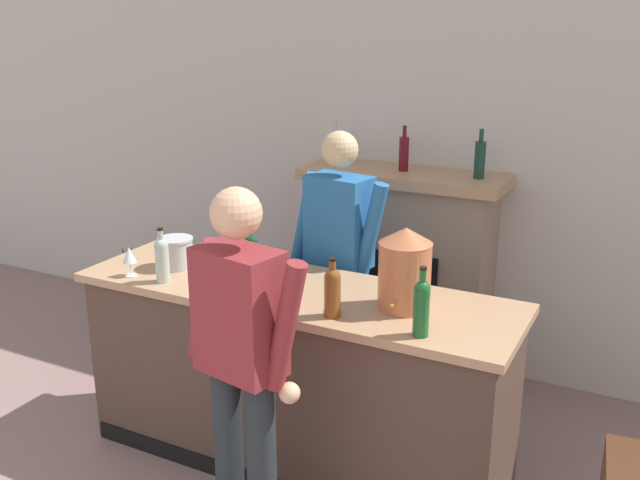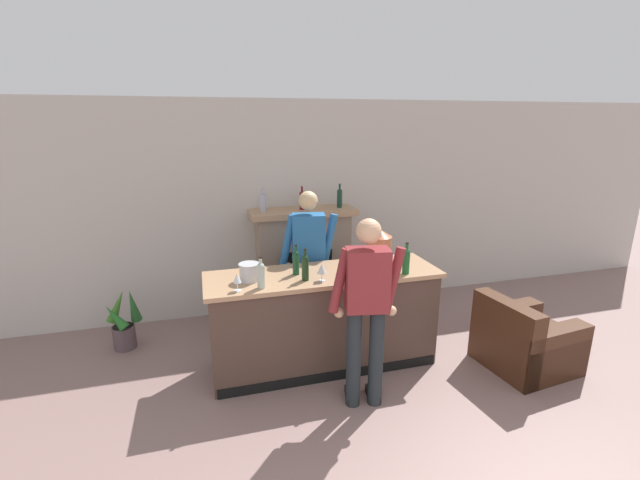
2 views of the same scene
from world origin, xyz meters
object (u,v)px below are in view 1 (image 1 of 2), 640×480
at_px(ice_bucket_steel, 176,253).
at_px(wine_glass_front_left, 129,256).
at_px(copper_dispenser, 405,268).
at_px(fireplace_stone, 401,271).
at_px(wine_glass_near_bucket, 258,277).
at_px(wine_bottle_riesling_slim, 251,254).
at_px(person_customer, 242,366).
at_px(potted_plant_corner, 123,292).
at_px(wine_bottle_rose_blush, 422,305).
at_px(wine_bottle_cabernet_heavy, 162,258).
at_px(wine_bottle_port_short, 332,290).
at_px(person_bartender, 338,264).
at_px(wine_bottle_burgundy_dark, 240,265).

bearing_deg(ice_bucket_steel, wine_glass_front_left, -120.40).
relative_size(copper_dispenser, wine_glass_front_left, 2.47).
bearing_deg(ice_bucket_steel, fireplace_stone, 57.74).
height_order(ice_bucket_steel, wine_glass_near_bucket, ice_bucket_steel).
relative_size(wine_bottle_riesling_slim, wine_glass_front_left, 1.86).
relative_size(person_customer, wine_glass_near_bucket, 10.21).
bearing_deg(fireplace_stone, potted_plant_corner, -169.90).
xyz_separation_m(wine_bottle_riesling_slim, wine_bottle_rose_blush, (1.05, -0.28, 0.01)).
xyz_separation_m(potted_plant_corner, wine_bottle_riesling_slim, (1.79, -0.89, 0.85)).
xyz_separation_m(wine_bottle_cabernet_heavy, wine_glass_near_bucket, (0.58, 0.02, -0.01)).
height_order(wine_bottle_cabernet_heavy, wine_bottle_port_short, wine_bottle_cabernet_heavy).
bearing_deg(wine_bottle_rose_blush, copper_dispenser, 124.52).
height_order(potted_plant_corner, copper_dispenser, copper_dispenser).
bearing_deg(wine_bottle_riesling_slim, person_customer, -60.18).
distance_m(fireplace_stone, person_customer, 2.06).
distance_m(potted_plant_corner, wine_bottle_cabernet_heavy, 2.01).
xyz_separation_m(wine_bottle_cabernet_heavy, wine_bottle_port_short, (1.00, 0.00, -0.00)).
height_order(wine_bottle_riesling_slim, wine_bottle_rose_blush, wine_bottle_rose_blush).
height_order(person_bartender, wine_bottle_cabernet_heavy, person_bartender).
bearing_deg(wine_bottle_port_short, wine_bottle_rose_blush, -1.65).
relative_size(potted_plant_corner, wine_glass_near_bucket, 4.36).
xyz_separation_m(person_customer, copper_dispenser, (0.43, 0.75, 0.27)).
relative_size(potted_plant_corner, wine_bottle_burgundy_dark, 2.37).
relative_size(potted_plant_corner, wine_bottle_cabernet_heavy, 2.49).
xyz_separation_m(fireplace_stone, wine_bottle_cabernet_heavy, (-0.76, -1.54, 0.44)).
xyz_separation_m(person_bartender, wine_glass_near_bucket, (-0.07, -0.77, 0.17)).
distance_m(person_customer, copper_dispenser, 0.91).
relative_size(wine_bottle_riesling_slim, wine_bottle_port_short, 1.06).
bearing_deg(wine_glass_near_bucket, fireplace_stone, 83.26).
xyz_separation_m(person_bartender, wine_bottle_port_short, (0.35, -0.79, 0.18)).
distance_m(potted_plant_corner, wine_glass_front_left, 1.86).
bearing_deg(person_bartender, wine_bottle_burgundy_dark, -106.69).
bearing_deg(person_customer, potted_plant_corner, 143.31).
bearing_deg(wine_bottle_burgundy_dark, person_bartender, 73.31).
relative_size(fireplace_stone, wine_bottle_port_short, 5.97).
bearing_deg(wine_bottle_rose_blush, wine_bottle_cabernet_heavy, 179.53).
bearing_deg(copper_dispenser, person_bartender, 138.35).
xyz_separation_m(wine_bottle_cabernet_heavy, wine_bottle_rose_blush, (1.43, -0.01, 0.01)).
bearing_deg(wine_bottle_rose_blush, wine_glass_near_bucket, 177.83).
xyz_separation_m(wine_bottle_cabernet_heavy, wine_bottle_burgundy_dark, (0.43, 0.09, 0.01)).
distance_m(ice_bucket_steel, wine_bottle_rose_blush, 1.53).
relative_size(fireplace_stone, wine_bottle_cabernet_heavy, 5.78).
xyz_separation_m(wine_bottle_riesling_slim, wine_bottle_burgundy_dark, (0.05, -0.18, 0.00)).
distance_m(copper_dispenser, wine_bottle_port_short, 0.36).
bearing_deg(potted_plant_corner, wine_bottle_riesling_slim, -26.50).
relative_size(fireplace_stone, wine_bottle_burgundy_dark, 5.49).
bearing_deg(wine_bottle_cabernet_heavy, wine_bottle_rose_blush, -0.47).
bearing_deg(potted_plant_corner, person_customer, -36.69).
height_order(wine_bottle_riesling_slim, wine_glass_near_bucket, wine_bottle_riesling_slim).
relative_size(person_bartender, wine_glass_near_bucket, 10.39).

